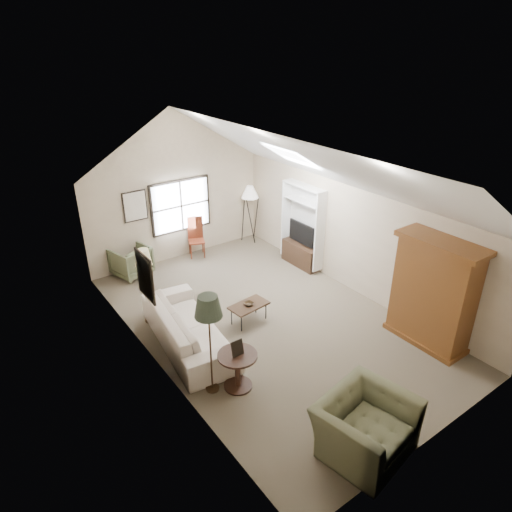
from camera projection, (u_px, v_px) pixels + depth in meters
room_shell at (269, 176)px, 8.41m from camera, size 5.01×8.01×4.00m
window at (181, 206)px, 12.12m from camera, size 1.72×0.08×1.42m
skylight at (292, 156)px, 9.75m from camera, size 0.80×1.20×0.52m
wall_art at (140, 239)px, 9.49m from camera, size 1.97×3.71×0.88m
armoire at (433, 293)px, 8.74m from camera, size 0.60×1.50×2.20m
tv_alcove at (302, 225)px, 11.71m from camera, size 0.32×1.30×2.10m
media_console at (300, 255)px, 12.08m from camera, size 0.34×1.18×0.60m
tv_panel at (301, 233)px, 11.80m from camera, size 0.05×0.90×0.55m
sofa at (188, 326)px, 8.95m from camera, size 1.40×2.86×0.80m
armchair_near at (365, 427)px, 6.62m from camera, size 1.52×1.38×0.87m
armchair_far at (131, 261)px, 11.54m from camera, size 1.02×1.03×0.77m
coffee_table at (249, 313)px, 9.71m from camera, size 0.88×0.55×0.43m
bowl at (249, 304)px, 9.61m from camera, size 0.22×0.22×0.05m
side_table at (238, 371)px, 7.86m from camera, size 0.77×0.77×0.69m
side_chair at (196, 238)px, 12.47m from camera, size 0.55×0.55×1.09m
tripod_lamp at (250, 213)px, 13.28m from camera, size 0.61×0.61×1.71m
dark_lamp at (210, 344)px, 7.52m from camera, size 0.51×0.51×1.92m
tan_lamp at (146, 286)px, 9.46m from camera, size 0.38×0.38×1.72m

